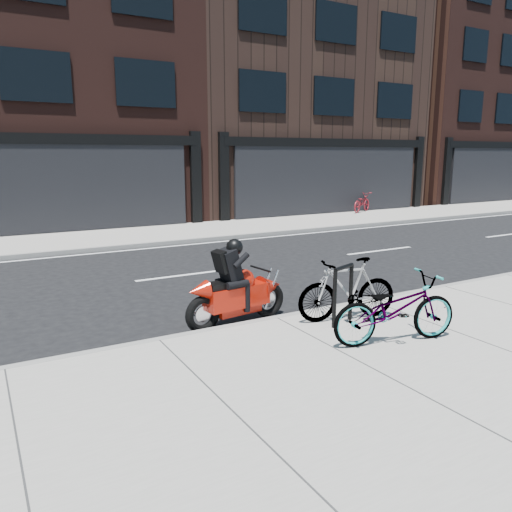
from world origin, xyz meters
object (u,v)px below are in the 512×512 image
bike_rack (343,290)px  bicycle_front (395,309)px  motorcycle (241,289)px  bicycle_rear (347,289)px  bicycle_far (362,202)px

bike_rack → bicycle_front: bearing=-82.6°
bicycle_front → motorcycle: (-1.32, 2.12, -0.04)m
bicycle_rear → motorcycle: (-1.39, 1.01, -0.05)m
bicycle_front → bicycle_far: (10.57, 12.71, -0.05)m
bicycle_front → bicycle_rear: 1.11m
bike_rack → bicycle_front: bicycle_front is taller
bicycle_far → bicycle_rear: bearing=111.2°
bike_rack → bicycle_rear: bicycle_rear is taller
motorcycle → bicycle_far: (11.89, 10.59, -0.01)m
bicycle_front → bicycle_far: 16.53m
bicycle_front → motorcycle: 2.50m
motorcycle → bicycle_far: motorcycle is taller
bicycle_rear → bicycle_far: size_ratio=1.00×
bike_rack → motorcycle: (-1.19, 1.14, -0.10)m
motorcycle → bicycle_far: 15.92m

